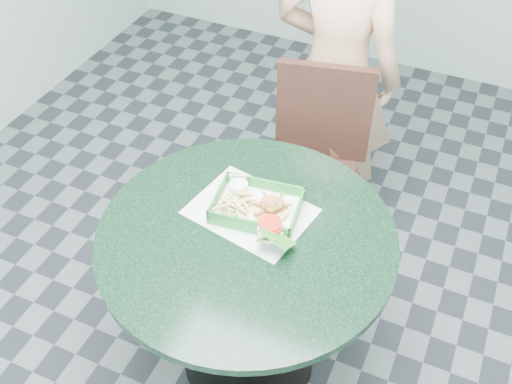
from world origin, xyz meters
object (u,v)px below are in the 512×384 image
at_px(diner_person, 337,65).
at_px(crab_sandwich, 270,211).
at_px(cafe_table, 247,270).
at_px(sauce_ramekin, 242,190).
at_px(food_basket, 257,212).
at_px(dining_chair, 313,156).

bearing_deg(diner_person, crab_sandwich, 96.37).
height_order(cafe_table, diner_person, diner_person).
bearing_deg(sauce_ramekin, crab_sandwich, -22.53).
bearing_deg(cafe_table, food_basket, 95.16).
bearing_deg(crab_sandwich, sauce_ramekin, 157.47).
bearing_deg(crab_sandwich, dining_chair, 95.41).
distance_m(dining_chair, diner_person, 0.40).
xyz_separation_m(dining_chair, crab_sandwich, (0.06, -0.63, 0.27)).
relative_size(cafe_table, sauce_ramekin, 15.83).
relative_size(cafe_table, diner_person, 0.59).
xyz_separation_m(food_basket, sauce_ramekin, (-0.08, 0.05, 0.03)).
distance_m(cafe_table, crab_sandwich, 0.24).
bearing_deg(crab_sandwich, diner_person, 94.57).
relative_size(dining_chair, diner_person, 0.56).
distance_m(dining_chair, sauce_ramekin, 0.64).
height_order(cafe_table, dining_chair, dining_chair).
xyz_separation_m(cafe_table, diner_person, (-0.03, 0.99, 0.25)).
height_order(dining_chair, sauce_ramekin, dining_chair).
xyz_separation_m(diner_person, sauce_ramekin, (-0.06, -0.84, -0.03)).
bearing_deg(dining_chair, food_basket, -101.44).
distance_m(cafe_table, diner_person, 1.03).
xyz_separation_m(dining_chair, sauce_ramekin, (-0.07, -0.57, 0.27)).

